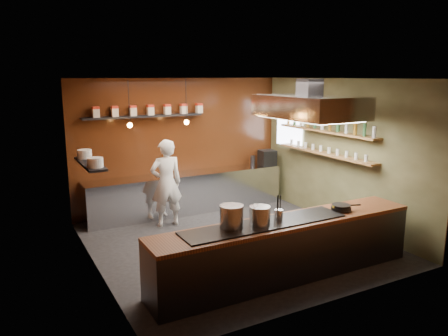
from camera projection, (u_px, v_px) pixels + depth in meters
floor at (235, 243)px, 8.13m from camera, size 5.00×5.00×0.00m
back_wall at (181, 145)px, 9.97m from camera, size 5.00×0.00×5.00m
left_wall at (93, 179)px, 6.66m from camera, size 0.00×5.00×5.00m
right_wall at (341, 153)px, 8.98m from camera, size 0.00×5.00×5.00m
ceiling at (236, 79)px, 7.51m from camera, size 5.00×5.00×0.00m
window_pane at (289, 125)px, 10.33m from camera, size 0.00×1.00×1.00m
prep_counter at (188, 192)px, 9.91m from camera, size 4.60×0.65×0.90m
pass_counter at (286, 249)px, 6.65m from camera, size 4.40×0.72×0.94m
tin_shelf at (144, 116)px, 9.29m from camera, size 2.60×0.26×0.04m
plate_shelf at (90, 164)px, 7.59m from camera, size 0.30×1.40×0.04m
bottle_shelf_upper at (326, 131)px, 9.07m from camera, size 0.26×2.80×0.04m
bottle_shelf_lower at (325, 153)px, 9.17m from camera, size 0.26×2.80×0.04m
extractor_hood at (309, 106)px, 7.87m from camera, size 1.20×2.00×0.72m
pendant_left at (130, 123)px, 8.50m from camera, size 0.10×0.10×0.95m
pendant_right at (186, 120)px, 9.06m from camera, size 0.10×0.10×0.95m
storage_tins at (150, 110)px, 9.33m from camera, size 2.43×0.13×0.22m
plate_stacks at (90, 158)px, 7.57m from camera, size 0.26×1.16×0.16m
bottles at (326, 124)px, 9.04m from camera, size 0.06×2.66×0.24m
wine_glasses at (325, 149)px, 9.15m from camera, size 0.07×2.37×0.13m
stockpot_large at (232, 217)px, 6.15m from camera, size 0.40×0.40×0.33m
stockpot_small at (260, 216)px, 6.25m from camera, size 0.40×0.40×0.28m
utensil_crock at (279, 215)px, 6.49m from camera, size 0.13×0.13×0.16m
frying_pan at (341, 207)px, 7.02m from camera, size 0.48×0.32×0.08m
butter_jar at (336, 208)px, 6.99m from camera, size 0.13×0.13×0.10m
espresso_machine at (267, 158)px, 10.68m from camera, size 0.40×0.38×0.37m
chef at (166, 183)px, 8.90m from camera, size 0.68×0.47×1.80m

